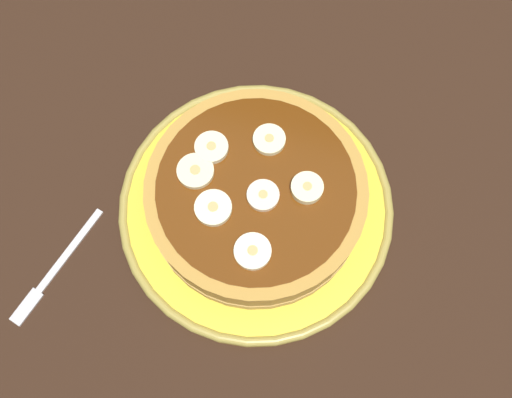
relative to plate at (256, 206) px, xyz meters
The scene contains 11 objects.
ground_plane 2.35cm from the plate, ahead, with size 140.00×140.00×3.00cm, color black.
plate is the anchor object (origin of this frame).
pancake_stack 2.90cm from the plate, 131.99° to the left, with size 21.00×20.99×4.91cm.
banana_slice_0 5.69cm from the plate, 139.87° to the left, with size 2.90×2.90×0.81cm.
banana_slice_1 8.16cm from the plate, 102.12° to the left, with size 3.22×3.22×0.84cm.
banana_slice_2 7.30cm from the plate, 90.30° to the right, with size 3.00×3.00×0.83cm.
banana_slice_3 7.03cm from the plate, 43.51° to the left, with size 3.30×3.30×0.82cm.
banana_slice_4 7.85cm from the plate, 27.91° to the right, with size 3.09×3.09×0.84cm.
banana_slice_5 7.26cm from the plate, 167.81° to the right, with size 2.90×2.90×1.03cm.
banana_slice_6 7.92cm from the plate, ahead, with size 3.35×3.35×0.78cm.
fork 20.43cm from the plate, 33.14° to the left, with size 4.83×12.70×0.50cm.
Camera 1 is at (-4.44, 16.69, 52.19)cm, focal length 38.73 mm.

